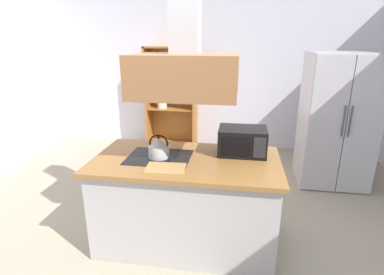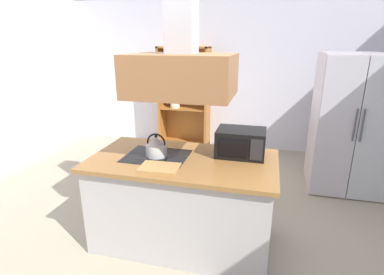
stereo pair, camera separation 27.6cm
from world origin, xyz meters
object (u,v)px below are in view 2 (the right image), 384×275
(cutting_board, at_px, (159,167))
(microwave, at_px, (241,143))
(dish_cabinet, at_px, (185,103))
(kettle, at_px, (156,147))
(refrigerator, at_px, (350,124))

(cutting_board, height_order, microwave, microwave)
(dish_cabinet, relative_size, cutting_board, 5.49)
(dish_cabinet, height_order, kettle, dish_cabinet)
(dish_cabinet, relative_size, microwave, 4.06)
(kettle, bearing_deg, refrigerator, 38.85)
(cutting_board, bearing_deg, refrigerator, 44.94)
(dish_cabinet, bearing_deg, cutting_board, -78.23)
(refrigerator, height_order, kettle, refrigerator)
(dish_cabinet, distance_m, microwave, 2.95)
(refrigerator, distance_m, microwave, 1.94)
(kettle, bearing_deg, dish_cabinet, 100.38)
(kettle, relative_size, cutting_board, 0.66)
(dish_cabinet, xyz_separation_m, cutting_board, (0.65, -3.13, 0.08))
(kettle, bearing_deg, cutting_board, -64.55)
(cutting_board, bearing_deg, kettle, 115.45)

